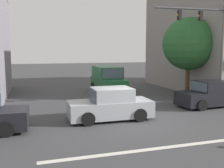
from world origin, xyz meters
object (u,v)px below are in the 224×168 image
Objects in this scene: sedan_approaching_near at (210,95)px; sedan_crossing_rightbound at (110,105)px; van_parked_curbside at (108,80)px; traffic_light_mast at (210,38)px; street_tree at (189,44)px.

sedan_crossing_rightbound is at bearing -170.62° from sedan_approaching_near.
van_parked_curbside is 8.41m from sedan_crossing_rightbound.
sedan_approaching_near is 6.84m from sedan_crossing_rightbound.
van_parked_curbside is 1.12× the size of sedan_crossing_rightbound.
sedan_approaching_near is at bearing -117.58° from traffic_light_mast.
sedan_crossing_rightbound is at bearing -147.74° from street_tree.
sedan_crossing_rightbound is (-6.74, -1.11, 0.00)m from sedan_approaching_near.
van_parked_curbside is 1.10× the size of sedan_approaching_near.
street_tree is 9.40m from sedan_crossing_rightbound.
traffic_light_mast is at bearing 16.21° from sedan_crossing_rightbound.
sedan_approaching_near is (-0.52, -1.00, -3.46)m from traffic_light_mast.
street_tree is at bearing 32.26° from sedan_crossing_rightbound.
van_parked_curbside is (-5.00, 5.99, -3.17)m from traffic_light_mast.
van_parked_curbside is at bearing 147.10° from street_tree.
traffic_light_mast is 1.48× the size of sedan_approaching_near.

